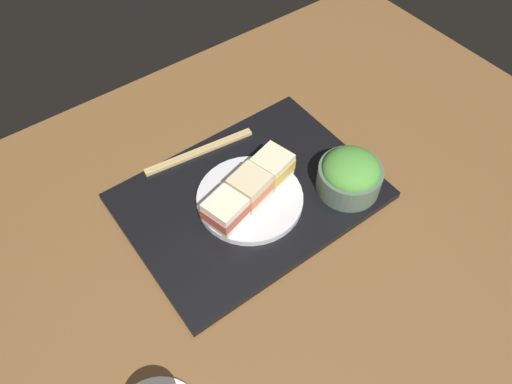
{
  "coord_description": "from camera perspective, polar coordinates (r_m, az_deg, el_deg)",
  "views": [
    {
      "loc": [
        31.2,
        37.28,
        72.91
      ],
      "look_at": [
        0.44,
        -4.32,
        5.0
      ],
      "focal_mm": 33.84,
      "sensor_mm": 36.0,
      "label": 1
    }
  ],
  "objects": [
    {
      "name": "salad_bowl",
      "position": [
        0.89,
        11.07,
        2.07
      ],
      "size": [
        11.82,
        11.82,
        8.01
      ],
      "color": "#4C6051",
      "rests_on": "serving_tray"
    },
    {
      "name": "sandwich_plate",
      "position": [
        0.88,
        -0.73,
        -0.78
      ],
      "size": [
        19.46,
        19.46,
        1.35
      ],
      "primitive_type": "cylinder",
      "color": "silver",
      "rests_on": "serving_tray"
    },
    {
      "name": "ground_plane",
      "position": [
        0.89,
        1.89,
        -4.19
      ],
      "size": [
        140.0,
        100.0,
        3.0
      ],
      "primitive_type": "cube",
      "color": "brown"
    },
    {
      "name": "sandwich_middle",
      "position": [
        0.85,
        -0.75,
        0.56
      ],
      "size": [
        7.8,
        7.54,
        5.32
      ],
      "color": "beige",
      "rests_on": "sandwich_plate"
    },
    {
      "name": "sandwich_far",
      "position": [
        0.83,
        -3.63,
        -2.24
      ],
      "size": [
        7.79,
        7.32,
        5.05
      ],
      "color": "#EFE5C1",
      "rests_on": "sandwich_plate"
    },
    {
      "name": "serving_tray",
      "position": [
        0.9,
        -0.85,
        -0.54
      ],
      "size": [
        45.46,
        33.08,
        1.54
      ],
      "primitive_type": "cube",
      "color": "black",
      "rests_on": "ground_plane"
    },
    {
      "name": "sandwich_near",
      "position": [
        0.89,
        1.94,
        3.06
      ],
      "size": [
        7.64,
        7.46,
        5.05
      ],
      "color": "beige",
      "rests_on": "sandwich_plate"
    },
    {
      "name": "chopsticks_pair",
      "position": [
        0.96,
        -6.7,
        4.77
      ],
      "size": [
        22.96,
        4.45,
        0.7
      ],
      "color": "tan",
      "rests_on": "serving_tray"
    }
  ]
}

